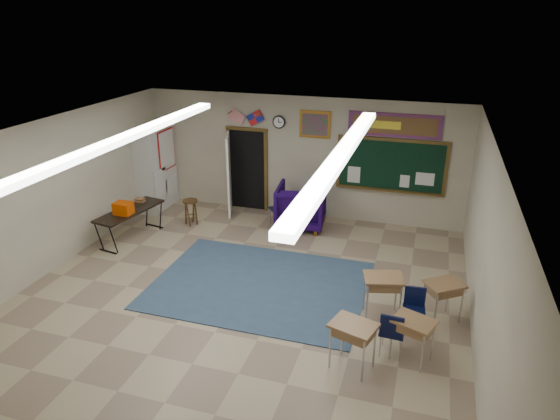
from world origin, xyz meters
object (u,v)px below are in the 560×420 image
(student_desk_front_right, at_px, (442,300))
(wooden_stool, at_px, (191,212))
(folding_table, at_px, (131,223))
(wingback_armchair, at_px, (301,206))
(student_desk_front_left, at_px, (382,295))

(student_desk_front_right, bearing_deg, wooden_stool, 121.81)
(student_desk_front_right, distance_m, folding_table, 6.90)
(wingback_armchair, xyz_separation_m, student_desk_front_right, (3.29, -3.11, -0.12))
(student_desk_front_left, xyz_separation_m, wooden_stool, (-4.89, 2.61, -0.11))
(wingback_armchair, xyz_separation_m, folding_table, (-3.50, -1.86, -0.13))
(wingback_armchair, distance_m, wooden_stool, 2.68)
(folding_table, height_order, wooden_stool, folding_table)
(student_desk_front_right, relative_size, wooden_stool, 1.18)
(wingback_armchair, relative_size, wooden_stool, 1.82)
(student_desk_front_right, distance_m, wooden_stool, 6.35)
(wingback_armchair, relative_size, student_desk_front_right, 1.53)
(wingback_armchair, bearing_deg, wooden_stool, 8.34)
(wingback_armchair, distance_m, student_desk_front_right, 4.53)
(student_desk_front_left, relative_size, wooden_stool, 1.23)
(student_desk_front_right, relative_size, folding_table, 0.42)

